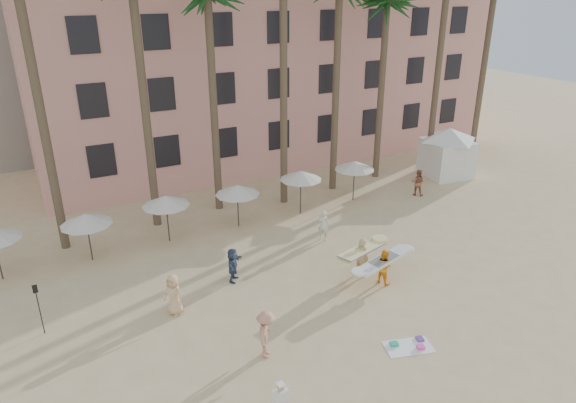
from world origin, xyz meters
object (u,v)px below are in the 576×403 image
at_px(pink_hotel, 260,50).
at_px(cabana, 448,148).
at_px(carrier_yellow, 362,255).
at_px(carrier_white, 384,265).

bearing_deg(pink_hotel, cabana, -56.02).
bearing_deg(carrier_yellow, pink_hotel, 76.68).
distance_m(pink_hotel, carrier_yellow, 22.87).
bearing_deg(carrier_white, carrier_yellow, 115.48).
bearing_deg(carrier_yellow, carrier_white, -64.52).
xyz_separation_m(pink_hotel, carrier_white, (-4.54, -22.21, -7.09)).
distance_m(pink_hotel, cabana, 16.44).
xyz_separation_m(carrier_yellow, carrier_white, (0.48, -1.00, -0.16)).
distance_m(carrier_yellow, carrier_white, 1.12).
bearing_deg(cabana, carrier_yellow, -148.00).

